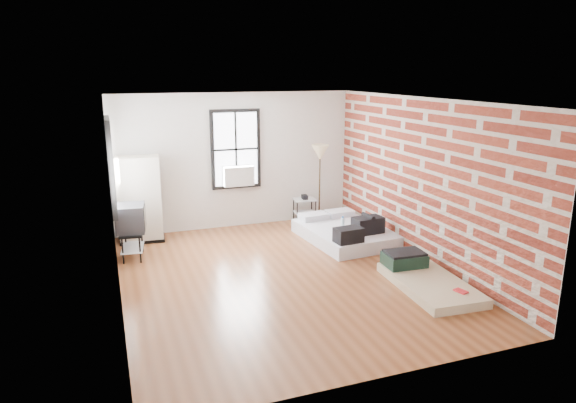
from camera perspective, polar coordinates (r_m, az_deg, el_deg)
name	(u,v)px	position (r m, az deg, el deg)	size (l,w,h in m)	color
ground	(284,277)	(8.36, -0.48, -8.36)	(6.00, 6.00, 0.00)	brown
room_shell	(290,166)	(8.26, 0.17, 3.97)	(5.02, 6.02, 2.80)	silver
mattress_main	(346,232)	(10.07, 6.45, -3.39)	(1.59, 2.06, 0.62)	white
mattress_bare	(424,278)	(8.30, 14.84, -8.18)	(1.03, 1.81, 0.38)	tan
wardrobe	(140,200)	(10.22, -16.14, 0.21)	(0.87, 0.55, 1.66)	black
side_table	(305,204)	(11.12, 1.85, -0.29)	(0.51, 0.42, 0.62)	black
floor_lamp	(320,156)	(10.96, 3.58, 5.04)	(0.36, 0.36, 1.70)	#2F220F
tv_stand	(131,220)	(9.36, -17.04, -2.00)	(0.55, 0.73, 0.97)	black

